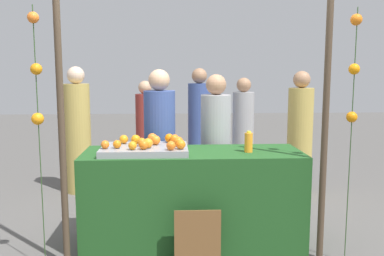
{
  "coord_description": "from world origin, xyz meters",
  "views": [
    {
      "loc": [
        -0.21,
        -3.84,
        1.66
      ],
      "look_at": [
        0.0,
        0.15,
        1.1
      ],
      "focal_mm": 39.19,
      "sensor_mm": 36.0,
      "label": 1
    }
  ],
  "objects_px": {
    "chalkboard_sign": "(198,239)",
    "vendor_right": "(216,154)",
    "orange_1": "(117,144)",
    "vendor_left": "(160,153)",
    "juice_bottle": "(249,142)",
    "orange_0": "(181,145)",
    "stall_counter": "(193,198)"
  },
  "relations": [
    {
      "from": "orange_0",
      "to": "chalkboard_sign",
      "type": "relative_size",
      "value": 0.16
    },
    {
      "from": "vendor_right",
      "to": "orange_1",
      "type": "bearing_deg",
      "value": -143.58
    },
    {
      "from": "orange_0",
      "to": "vendor_right",
      "type": "relative_size",
      "value": 0.05
    },
    {
      "from": "stall_counter",
      "to": "orange_0",
      "type": "xyz_separation_m",
      "value": [
        -0.12,
        -0.2,
        0.55
      ]
    },
    {
      "from": "orange_0",
      "to": "vendor_left",
      "type": "relative_size",
      "value": 0.05
    },
    {
      "from": "vendor_right",
      "to": "vendor_left",
      "type": "bearing_deg",
      "value": 179.99
    },
    {
      "from": "orange_0",
      "to": "vendor_right",
      "type": "bearing_deg",
      "value": 63.07
    },
    {
      "from": "orange_0",
      "to": "stall_counter",
      "type": "bearing_deg",
      "value": 59.26
    },
    {
      "from": "chalkboard_sign",
      "to": "vendor_left",
      "type": "height_order",
      "value": "vendor_left"
    },
    {
      "from": "orange_1",
      "to": "chalkboard_sign",
      "type": "distance_m",
      "value": 1.09
    },
    {
      "from": "stall_counter",
      "to": "chalkboard_sign",
      "type": "distance_m",
      "value": 0.53
    },
    {
      "from": "orange_1",
      "to": "chalkboard_sign",
      "type": "bearing_deg",
      "value": -27.58
    },
    {
      "from": "orange_1",
      "to": "vendor_right",
      "type": "height_order",
      "value": "vendor_right"
    },
    {
      "from": "stall_counter",
      "to": "vendor_left",
      "type": "height_order",
      "value": "vendor_left"
    },
    {
      "from": "orange_0",
      "to": "vendor_right",
      "type": "xyz_separation_m",
      "value": [
        0.4,
        0.78,
        -0.25
      ]
    },
    {
      "from": "chalkboard_sign",
      "to": "vendor_right",
      "type": "distance_m",
      "value": 1.22
    },
    {
      "from": "orange_0",
      "to": "juice_bottle",
      "type": "distance_m",
      "value": 0.65
    },
    {
      "from": "orange_0",
      "to": "vendor_left",
      "type": "bearing_deg",
      "value": 104.7
    },
    {
      "from": "stall_counter",
      "to": "orange_1",
      "type": "relative_size",
      "value": 27.03
    },
    {
      "from": "orange_0",
      "to": "chalkboard_sign",
      "type": "distance_m",
      "value": 0.82
    },
    {
      "from": "orange_1",
      "to": "orange_0",
      "type": "bearing_deg",
      "value": -6.86
    },
    {
      "from": "orange_1",
      "to": "vendor_left",
      "type": "bearing_deg",
      "value": 62.93
    },
    {
      "from": "juice_bottle",
      "to": "vendor_right",
      "type": "distance_m",
      "value": 0.72
    },
    {
      "from": "juice_bottle",
      "to": "vendor_right",
      "type": "xyz_separation_m",
      "value": [
        -0.23,
        0.64,
        -0.24
      ]
    },
    {
      "from": "stall_counter",
      "to": "vendor_right",
      "type": "bearing_deg",
      "value": 64.42
    },
    {
      "from": "stall_counter",
      "to": "orange_0",
      "type": "distance_m",
      "value": 0.6
    },
    {
      "from": "stall_counter",
      "to": "vendor_left",
      "type": "distance_m",
      "value": 0.74
    },
    {
      "from": "orange_0",
      "to": "juice_bottle",
      "type": "bearing_deg",
      "value": 12.4
    },
    {
      "from": "stall_counter",
      "to": "vendor_right",
      "type": "xyz_separation_m",
      "value": [
        0.28,
        0.58,
        0.3
      ]
    },
    {
      "from": "orange_1",
      "to": "vendor_right",
      "type": "relative_size",
      "value": 0.05
    },
    {
      "from": "orange_0",
      "to": "chalkboard_sign",
      "type": "xyz_separation_m",
      "value": [
        0.13,
        -0.3,
        -0.76
      ]
    },
    {
      "from": "stall_counter",
      "to": "vendor_right",
      "type": "height_order",
      "value": "vendor_right"
    }
  ]
}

